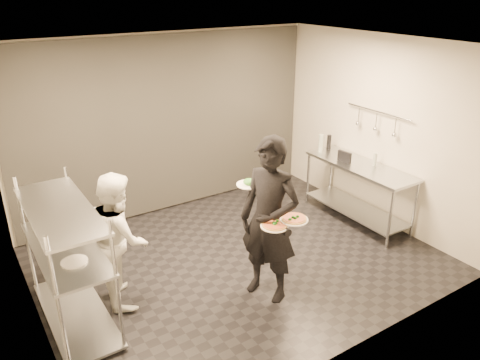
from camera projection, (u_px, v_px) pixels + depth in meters
room_shell at (194, 138)px, 6.66m from camera, size 5.00×4.00×2.80m
pass_rack at (67, 259)px, 4.92m from camera, size 0.60×1.60×1.50m
prep_counter at (358, 183)px, 7.14m from camera, size 0.60×1.80×0.92m
utensil_rail at (377, 122)px, 6.91m from camera, size 0.07×1.20×0.31m
waiter at (269, 221)px, 5.26m from camera, size 0.72×0.84×1.96m
chef at (119, 238)px, 5.28m from camera, size 0.73×0.86×1.58m
pizza_plate_near at (275, 225)px, 5.03m from camera, size 0.31×0.31×0.05m
pizza_plate_far at (294, 219)px, 5.09m from camera, size 0.31×0.31×0.05m
salad_plate at (249, 183)px, 5.34m from camera, size 0.29×0.29×0.07m
pos_monitor at (344, 157)px, 7.11m from camera, size 0.07×0.23×0.17m
bottle_green at (321, 143)px, 7.52m from camera, size 0.08×0.08×0.29m
bottle_clear at (375, 159)px, 6.97m from camera, size 0.06×0.06×0.19m
bottle_dark at (329, 142)px, 7.65m from camera, size 0.07×0.07×0.24m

